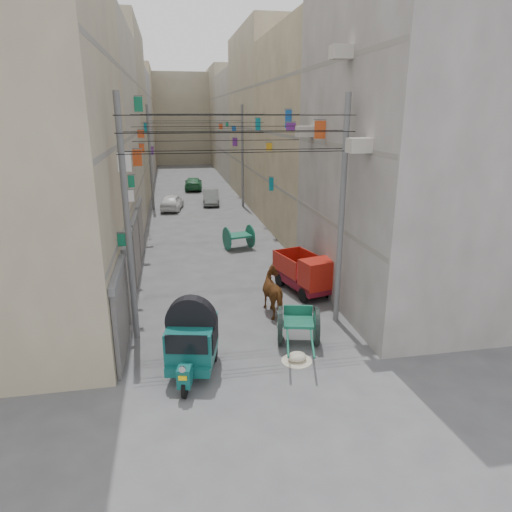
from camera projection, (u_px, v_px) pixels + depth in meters
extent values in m
plane|color=#464648|center=(279.00, 440.00, 10.73)|extent=(140.00, 140.00, 0.00)
cube|color=gray|center=(119.00, 233.00, 16.55)|extent=(0.25, 9.80, 0.18)
cube|color=gray|center=(111.00, 148.00, 15.65)|extent=(0.25, 9.80, 0.18)
cube|color=gray|center=(102.00, 54.00, 14.75)|extent=(0.25, 9.80, 0.18)
cube|color=#A3998C|center=(62.00, 139.00, 25.34)|extent=(8.00, 12.00, 12.00)
cube|color=gray|center=(137.00, 187.00, 26.86)|extent=(0.25, 11.76, 0.18)
cube|color=gray|center=(133.00, 134.00, 25.96)|extent=(0.25, 11.76, 0.18)
cube|color=gray|center=(129.00, 78.00, 25.07)|extent=(0.25, 11.76, 0.18)
cube|color=#9E987C|center=(94.00, 118.00, 37.23)|extent=(8.00, 14.00, 14.00)
cube|color=gray|center=(146.00, 164.00, 39.05)|extent=(0.25, 13.72, 0.18)
cube|color=gray|center=(144.00, 128.00, 38.16)|extent=(0.25, 13.72, 0.18)
cube|color=gray|center=(141.00, 90.00, 37.26)|extent=(0.25, 13.72, 0.18)
cube|color=#A49E99|center=(114.00, 127.00, 50.69)|extent=(8.00, 14.00, 11.80)
cube|color=gray|center=(151.00, 151.00, 52.18)|extent=(0.25, 13.72, 0.18)
cube|color=gray|center=(150.00, 124.00, 51.28)|extent=(0.25, 13.72, 0.18)
cube|color=gray|center=(148.00, 96.00, 50.39)|extent=(0.25, 13.72, 0.18)
cube|color=tan|center=(124.00, 118.00, 62.63)|extent=(8.00, 12.00, 13.50)
cube|color=gray|center=(154.00, 144.00, 64.37)|extent=(0.25, 11.76, 0.18)
cube|color=gray|center=(153.00, 122.00, 63.48)|extent=(0.25, 11.76, 0.18)
cube|color=gray|center=(151.00, 99.00, 62.58)|extent=(0.25, 11.76, 0.18)
cube|color=#A49E99|center=(434.00, 136.00, 17.69)|extent=(8.00, 10.00, 13.00)
cube|color=gray|center=(335.00, 223.00, 18.00)|extent=(0.25, 9.80, 0.18)
cube|color=gray|center=(339.00, 145.00, 17.10)|extent=(0.25, 9.80, 0.18)
cube|color=gray|center=(343.00, 59.00, 16.20)|extent=(0.25, 9.80, 0.18)
cube|color=tan|center=(335.00, 136.00, 28.16)|extent=(8.00, 12.00, 12.00)
cube|color=gray|center=(273.00, 183.00, 28.31)|extent=(0.25, 11.76, 0.18)
cube|color=gray|center=(274.00, 133.00, 27.41)|extent=(0.25, 11.76, 0.18)
cube|color=gray|center=(275.00, 80.00, 26.51)|extent=(0.25, 11.76, 0.18)
cube|color=tan|center=(284.00, 117.00, 40.05)|extent=(8.00, 14.00, 14.00)
cube|color=gray|center=(241.00, 162.00, 40.50)|extent=(0.25, 13.72, 0.18)
cube|color=gray|center=(241.00, 127.00, 39.60)|extent=(0.25, 13.72, 0.18)
cube|color=gray|center=(241.00, 90.00, 38.71)|extent=(0.25, 13.72, 0.18)
cube|color=#A3998C|center=(255.00, 126.00, 53.50)|extent=(8.00, 14.00, 11.80)
cube|color=gray|center=(223.00, 150.00, 53.63)|extent=(0.25, 13.72, 0.18)
cube|color=gray|center=(222.00, 124.00, 52.73)|extent=(0.25, 13.72, 0.18)
cube|color=gray|center=(222.00, 96.00, 51.83)|extent=(0.25, 13.72, 0.18)
cube|color=#9E987C|center=(239.00, 118.00, 65.44)|extent=(8.00, 12.00, 13.50)
cube|color=gray|center=(213.00, 143.00, 65.82)|extent=(0.25, 11.76, 0.18)
cube|color=gray|center=(212.00, 122.00, 64.92)|extent=(0.25, 11.76, 0.18)
cube|color=gray|center=(211.00, 99.00, 64.03)|extent=(0.25, 11.76, 0.18)
cube|color=#9E987C|center=(181.00, 119.00, 70.67)|extent=(22.00, 10.00, 13.00)
cube|color=#4C4C51|center=(121.00, 317.00, 14.15)|extent=(0.12, 3.00, 2.60)
cube|color=slate|center=(117.00, 273.00, 13.72)|extent=(0.18, 3.20, 0.25)
cube|color=#4C4C51|center=(130.00, 277.00, 17.62)|extent=(0.12, 3.00, 2.60)
cube|color=slate|center=(127.00, 241.00, 17.19)|extent=(0.18, 3.20, 0.25)
cube|color=#4C4C51|center=(136.00, 250.00, 21.09)|extent=(0.12, 3.00, 2.60)
cube|color=slate|center=(134.00, 220.00, 20.66)|extent=(0.18, 3.20, 0.25)
cube|color=#4C4C51|center=(140.00, 230.00, 24.65)|extent=(0.12, 3.00, 2.60)
cube|color=slate|center=(139.00, 204.00, 24.22)|extent=(0.18, 3.20, 0.25)
cube|color=blue|center=(234.00, 129.00, 41.75)|extent=(0.38, 0.08, 0.41)
cube|color=#6C268E|center=(152.00, 150.00, 47.98)|extent=(0.27, 0.08, 0.71)
cube|color=#167B56|center=(124.00, 240.00, 15.09)|extent=(0.44, 0.08, 0.42)
cube|color=#D54C1C|center=(137.00, 158.00, 23.33)|extent=(0.45, 0.08, 0.84)
cube|color=#D54C1C|center=(221.00, 126.00, 51.71)|extent=(0.41, 0.08, 0.59)
cube|color=white|center=(129.00, 196.00, 17.94)|extent=(0.38, 0.08, 0.44)
cube|color=#6C268E|center=(235.00, 142.00, 41.39)|extent=(0.43, 0.08, 0.72)
cube|color=#167B56|center=(227.00, 124.00, 46.69)|extent=(0.28, 0.08, 0.44)
cube|color=#167B56|center=(138.00, 104.00, 26.47)|extent=(0.48, 0.08, 0.84)
cube|color=#6C268E|center=(151.00, 153.00, 44.65)|extent=(0.31, 0.08, 0.44)
cube|color=gold|center=(269.00, 147.00, 27.62)|extent=(0.35, 0.08, 0.45)
cube|color=#0D7E92|center=(258.00, 124.00, 30.65)|extent=(0.34, 0.08, 0.79)
cube|color=#167B56|center=(131.00, 181.00, 19.97)|extent=(0.28, 0.08, 0.52)
cube|color=#0D7E92|center=(146.00, 128.00, 35.95)|extent=(0.28, 0.08, 0.74)
cube|color=#0D7E92|center=(271.00, 184.00, 27.80)|extent=(0.26, 0.08, 0.80)
cube|color=blue|center=(320.00, 131.00, 18.18)|extent=(0.34, 0.08, 0.55)
cube|color=white|center=(124.00, 162.00, 16.39)|extent=(0.47, 0.08, 0.67)
cube|color=#D54C1C|center=(141.00, 134.00, 28.06)|extent=(0.40, 0.08, 0.47)
cube|color=#D54C1C|center=(142.00, 148.00, 28.80)|extent=(0.32, 0.08, 0.55)
cube|color=#6C268E|center=(291.00, 127.00, 22.26)|extent=(0.47, 0.08, 0.35)
cube|color=blue|center=(288.00, 119.00, 22.95)|extent=(0.32, 0.08, 0.89)
cube|color=#D54C1C|center=(320.00, 130.00, 18.09)|extent=(0.44, 0.08, 0.69)
cube|color=white|center=(115.00, 254.00, 14.74)|extent=(0.10, 3.20, 0.80)
cube|color=orange|center=(134.00, 203.00, 23.18)|extent=(0.10, 3.20, 0.80)
cube|color=orange|center=(145.00, 174.00, 34.44)|extent=(0.10, 3.20, 0.80)
cube|color=#D54C1C|center=(150.00, 159.00, 45.69)|extent=(0.10, 3.20, 0.80)
cube|color=#D54C1C|center=(352.00, 242.00, 16.17)|extent=(0.10, 3.20, 0.80)
cube|color=#D54C1C|center=(289.00, 198.00, 24.61)|extent=(0.10, 3.20, 0.80)
cube|color=#0D7E92|center=(250.00, 171.00, 35.86)|extent=(0.10, 3.20, 0.80)
cube|color=#0D7E92|center=(230.00, 157.00, 47.12)|extent=(0.10, 3.20, 0.80)
cube|color=#B2ABA0|center=(359.00, 145.00, 14.14)|extent=(0.70, 0.55, 0.45)
cube|color=#B2ABA0|center=(304.00, 131.00, 19.71)|extent=(0.70, 0.55, 0.45)
cube|color=#B2ABA0|center=(341.00, 52.00, 15.15)|extent=(0.70, 0.55, 0.45)
cylinder|color=slate|center=(127.00, 223.00, 14.52)|extent=(0.20, 0.20, 8.00)
cylinder|color=slate|center=(342.00, 215.00, 15.79)|extent=(0.20, 0.20, 8.00)
cylinder|color=slate|center=(150.00, 159.00, 35.15)|extent=(0.20, 0.20, 8.00)
cylinder|color=slate|center=(242.00, 157.00, 36.42)|extent=(0.20, 0.20, 8.00)
cylinder|color=black|center=(241.00, 152.00, 14.03)|extent=(7.40, 0.02, 0.02)
cylinder|color=black|center=(240.00, 132.00, 13.85)|extent=(7.40, 0.02, 0.02)
cylinder|color=black|center=(240.00, 115.00, 13.70)|extent=(7.40, 0.02, 0.02)
cylinder|color=black|center=(236.00, 150.00, 14.97)|extent=(7.40, 0.02, 0.02)
cylinder|color=black|center=(236.00, 131.00, 14.79)|extent=(7.40, 0.02, 0.02)
cylinder|color=black|center=(235.00, 115.00, 14.64)|extent=(7.40, 0.02, 0.02)
cylinder|color=black|center=(218.00, 141.00, 20.12)|extent=(7.40, 0.02, 0.02)
cylinder|color=black|center=(218.00, 126.00, 19.94)|extent=(7.40, 0.02, 0.02)
cylinder|color=black|center=(217.00, 115.00, 19.79)|extent=(7.40, 0.02, 0.02)
cylinder|color=black|center=(204.00, 133.00, 27.63)|extent=(7.40, 0.02, 0.02)
cylinder|color=black|center=(204.00, 123.00, 27.45)|extent=(7.40, 0.02, 0.02)
cylinder|color=black|center=(204.00, 114.00, 27.30)|extent=(7.40, 0.02, 0.02)
cylinder|color=black|center=(196.00, 129.00, 35.13)|extent=(7.40, 0.02, 0.02)
cylinder|color=black|center=(196.00, 121.00, 34.95)|extent=(7.40, 0.02, 0.02)
cylinder|color=black|center=(196.00, 114.00, 34.80)|extent=(7.40, 0.02, 0.02)
cylinder|color=black|center=(185.00, 388.00, 12.28)|extent=(0.25, 0.58, 0.57)
cylinder|color=black|center=(179.00, 352.00, 14.14)|extent=(0.25, 0.58, 0.57)
cylinder|color=black|center=(214.00, 352.00, 14.10)|extent=(0.25, 0.58, 0.57)
cube|color=#0D4D4A|center=(193.00, 356.00, 13.48)|extent=(1.67, 2.17, 0.28)
cube|color=#0D4D4A|center=(185.00, 376.00, 12.23)|extent=(0.45, 0.53, 0.56)
cylinder|color=silver|center=(182.00, 369.00, 11.90)|extent=(0.19, 0.09, 0.18)
cube|color=yellow|center=(183.00, 378.00, 11.96)|extent=(0.22, 0.08, 0.12)
cube|color=#0D4D4A|center=(192.00, 338.00, 13.35)|extent=(1.67, 1.98, 0.97)
cube|color=black|center=(186.00, 345.00, 12.43)|extent=(1.15, 0.32, 0.56)
cube|color=black|center=(169.00, 334.00, 13.35)|extent=(0.31, 1.20, 0.66)
cube|color=black|center=(215.00, 335.00, 13.30)|extent=(0.31, 1.20, 0.66)
cube|color=silver|center=(187.00, 370.00, 12.63)|extent=(1.25, 0.33, 0.06)
cylinder|color=black|center=(280.00, 325.00, 15.08)|extent=(0.44, 1.29, 1.29)
cylinder|color=#145A43|center=(280.00, 325.00, 15.08)|extent=(0.39, 1.02, 1.01)
cylinder|color=slate|center=(280.00, 325.00, 15.08)|extent=(0.24, 0.21, 0.17)
cylinder|color=black|center=(317.00, 326.00, 15.03)|extent=(0.44, 1.29, 1.29)
cylinder|color=#145A43|center=(317.00, 326.00, 15.03)|extent=(0.39, 1.02, 1.01)
cylinder|color=slate|center=(317.00, 326.00, 15.03)|extent=(0.24, 0.21, 0.17)
cylinder|color=slate|center=(298.00, 326.00, 15.06)|extent=(1.23, 0.36, 0.07)
cube|color=#145A43|center=(298.00, 321.00, 15.01)|extent=(1.18, 1.21, 0.09)
cube|color=#145A43|center=(298.00, 310.00, 15.39)|extent=(0.96, 0.30, 0.32)
cylinder|color=#145A43|center=(288.00, 340.00, 13.94)|extent=(0.56, 2.08, 0.06)
cylinder|color=#145A43|center=(312.00, 340.00, 13.91)|extent=(0.56, 2.08, 0.06)
cylinder|color=black|center=(304.00, 295.00, 18.46)|extent=(0.32, 0.63, 0.61)
cylinder|color=black|center=(280.00, 280.00, 20.20)|extent=(0.32, 0.63, 0.61)
cylinder|color=black|center=(328.00, 291.00, 18.96)|extent=(0.32, 0.63, 0.61)
cylinder|color=black|center=(303.00, 276.00, 20.70)|extent=(0.32, 0.63, 0.61)
cube|color=#5F0D19|center=(303.00, 281.00, 19.52)|extent=(2.09, 3.29, 0.32)
cube|color=#9A170E|center=(318.00, 274.00, 18.41)|extent=(1.55, 1.29, 1.15)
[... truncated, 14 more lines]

